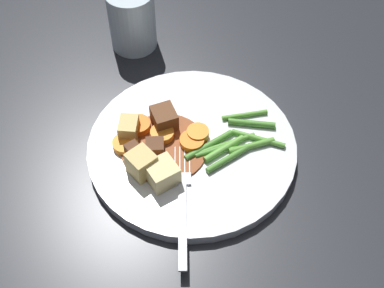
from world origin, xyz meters
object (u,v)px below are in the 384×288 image
(carrot_slice_4, at_px, (125,144))
(meat_chunk_1, at_px, (164,118))
(carrot_slice_3, at_px, (162,134))
(potato_chunk_1, at_px, (162,173))
(carrot_slice_1, at_px, (189,141))
(fork, at_px, (182,200))
(carrot_slice_0, at_px, (198,134))
(meat_chunk_2, at_px, (134,152))
(meat_chunk_0, at_px, (155,146))
(water_glass, at_px, (132,19))
(potato_chunk_2, at_px, (129,128))
(dinner_plate, at_px, (192,148))
(carrot_slice_2, at_px, (139,126))
(potato_chunk_0, at_px, (142,164))

(carrot_slice_4, bearing_deg, meat_chunk_1, -165.87)
(carrot_slice_3, relative_size, potato_chunk_1, 0.90)
(carrot_slice_1, height_order, fork, carrot_slice_1)
(carrot_slice_3, height_order, meat_chunk_1, meat_chunk_1)
(carrot_slice_0, distance_m, meat_chunk_2, 0.09)
(meat_chunk_0, bearing_deg, meat_chunk_1, -125.91)
(water_glass, bearing_deg, potato_chunk_2, 70.85)
(dinner_plate, relative_size, potato_chunk_1, 7.84)
(carrot_slice_3, relative_size, fork, 0.19)
(carrot_slice_0, distance_m, carrot_slice_4, 0.10)
(carrot_slice_0, height_order, carrot_slice_2, same)
(carrot_slice_2, bearing_deg, dinner_plate, 138.32)
(carrot_slice_3, xyz_separation_m, potato_chunk_1, (0.02, 0.07, 0.01))
(potato_chunk_2, bearing_deg, meat_chunk_1, 178.27)
(carrot_slice_3, relative_size, potato_chunk_2, 1.02)
(carrot_slice_3, distance_m, carrot_slice_4, 0.05)
(carrot_slice_4, distance_m, potato_chunk_1, 0.08)
(dinner_plate, height_order, meat_chunk_0, meat_chunk_0)
(potato_chunk_1, xyz_separation_m, fork, (-0.01, 0.04, -0.01))
(dinner_plate, bearing_deg, fork, 60.74)
(carrot_slice_0, xyz_separation_m, potato_chunk_0, (0.09, 0.03, 0.01))
(carrot_slice_1, height_order, meat_chunk_1, meat_chunk_1)
(meat_chunk_0, xyz_separation_m, water_glass, (-0.04, -0.23, 0.03))
(carrot_slice_0, distance_m, carrot_slice_2, 0.08)
(carrot_slice_4, distance_m, fork, 0.11)
(carrot_slice_1, relative_size, potato_chunk_2, 1.06)
(carrot_slice_0, relative_size, fork, 0.18)
(meat_chunk_1, bearing_deg, carrot_slice_2, -11.14)
(carrot_slice_2, distance_m, fork, 0.13)
(carrot_slice_1, height_order, water_glass, water_glass)
(carrot_slice_3, xyz_separation_m, meat_chunk_0, (0.02, 0.02, 0.00))
(potato_chunk_0, bearing_deg, water_glass, -105.20)
(meat_chunk_2, xyz_separation_m, water_glass, (-0.07, -0.23, 0.02))
(carrot_slice_3, relative_size, meat_chunk_1, 0.93)
(potato_chunk_1, bearing_deg, fork, 108.40)
(potato_chunk_0, relative_size, potato_chunk_1, 0.94)
(carrot_slice_2, bearing_deg, potato_chunk_1, 91.13)
(carrot_slice_3, bearing_deg, potato_chunk_1, 70.68)
(potato_chunk_2, bearing_deg, potato_chunk_1, 101.05)
(potato_chunk_1, relative_size, potato_chunk_2, 1.14)
(carrot_slice_2, relative_size, meat_chunk_1, 0.95)
(dinner_plate, xyz_separation_m, carrot_slice_3, (0.03, -0.03, 0.01))
(meat_chunk_1, bearing_deg, carrot_slice_4, 14.13)
(carrot_slice_0, relative_size, carrot_slice_1, 0.90)
(fork, bearing_deg, potato_chunk_1, -71.60)
(carrot_slice_0, bearing_deg, carrot_slice_4, -12.36)
(dinner_plate, xyz_separation_m, carrot_slice_1, (0.00, -0.00, 0.01))
(potato_chunk_2, distance_m, fork, 0.13)
(carrot_slice_4, xyz_separation_m, meat_chunk_0, (-0.03, 0.02, 0.00))
(potato_chunk_0, xyz_separation_m, meat_chunk_2, (0.00, -0.03, -0.01))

